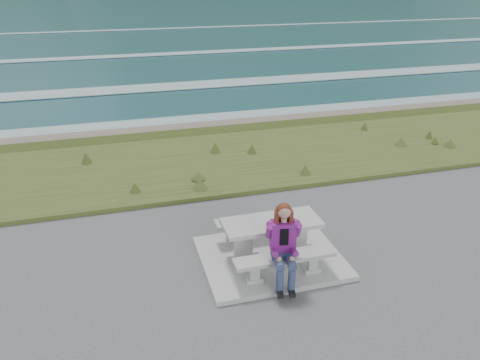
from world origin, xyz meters
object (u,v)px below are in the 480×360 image
(picnic_table, at_px, (271,229))
(bench_landward, at_px, (284,260))
(seated_woman, at_px, (284,256))
(bench_seaward, at_px, (259,222))

(picnic_table, relative_size, bench_landward, 1.00)
(bench_landward, distance_m, seated_woman, 0.24)
(bench_landward, height_order, seated_woman, seated_woman)
(bench_seaward, distance_m, seated_woman, 1.55)
(seated_woman, bearing_deg, picnic_table, 96.43)
(bench_seaward, height_order, seated_woman, seated_woman)
(bench_seaward, bearing_deg, picnic_table, -90.00)
(picnic_table, xyz_separation_m, seated_woman, (-0.07, -0.84, -0.05))
(bench_landward, bearing_deg, bench_seaward, 90.00)
(bench_seaward, xyz_separation_m, seated_woman, (-0.07, -1.54, 0.19))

